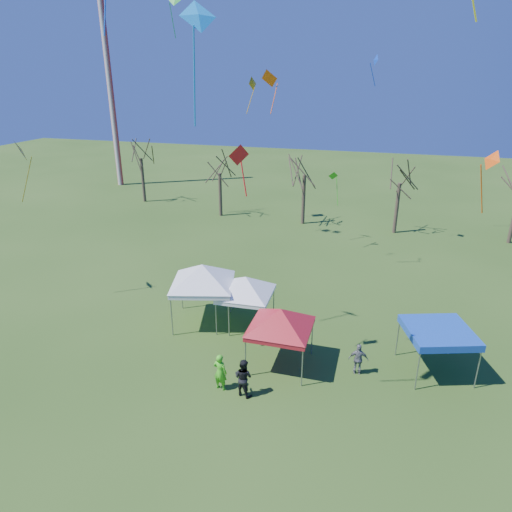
{
  "coord_description": "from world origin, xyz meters",
  "views": [
    {
      "loc": [
        5.08,
        -16.71,
        13.22
      ],
      "look_at": [
        -0.72,
        3.0,
        5.02
      ],
      "focal_mm": 32.0,
      "sensor_mm": 36.0,
      "label": 1
    }
  ],
  "objects_px": {
    "tree_1": "(219,157)",
    "tent_white_mid": "(246,280)",
    "person_dark": "(243,377)",
    "radio_mast": "(109,81)",
    "tent_blue": "(439,333)",
    "person_grey": "(358,359)",
    "tree_0": "(140,142)",
    "tent_white_west": "(202,269)",
    "tree_3": "(402,165)",
    "person_green": "(220,372)",
    "tent_red": "(281,313)",
    "tree_2": "(305,157)"
  },
  "relations": [
    {
      "from": "tree_1",
      "to": "person_green",
      "type": "bearing_deg",
      "value": -69.54
    },
    {
      "from": "tent_white_mid",
      "to": "tree_0",
      "type": "bearing_deg",
      "value": 130.02
    },
    {
      "from": "tent_white_mid",
      "to": "tent_blue",
      "type": "relative_size",
      "value": 1.07
    },
    {
      "from": "person_dark",
      "to": "tent_white_mid",
      "type": "bearing_deg",
      "value": -57.35
    },
    {
      "from": "tree_2",
      "to": "radio_mast",
      "type": "bearing_deg",
      "value": 159.43
    },
    {
      "from": "tree_3",
      "to": "person_dark",
      "type": "distance_m",
      "value": 26.3
    },
    {
      "from": "tree_1",
      "to": "person_grey",
      "type": "bearing_deg",
      "value": -55.87
    },
    {
      "from": "tree_3",
      "to": "person_dark",
      "type": "xyz_separation_m",
      "value": [
        -6.15,
        -25.04,
        -5.19
      ]
    },
    {
      "from": "tent_blue",
      "to": "person_grey",
      "type": "height_order",
      "value": "tent_blue"
    },
    {
      "from": "tree_0",
      "to": "tree_3",
      "type": "bearing_deg",
      "value": -7.08
    },
    {
      "from": "person_grey",
      "to": "radio_mast",
      "type": "bearing_deg",
      "value": -50.55
    },
    {
      "from": "tent_blue",
      "to": "tree_1",
      "type": "bearing_deg",
      "value": 131.28
    },
    {
      "from": "tent_blue",
      "to": "person_green",
      "type": "bearing_deg",
      "value": -156.06
    },
    {
      "from": "tent_red",
      "to": "person_dark",
      "type": "relative_size",
      "value": 2.26
    },
    {
      "from": "person_green",
      "to": "tree_0",
      "type": "bearing_deg",
      "value": -46.02
    },
    {
      "from": "tree_1",
      "to": "tree_3",
      "type": "height_order",
      "value": "tree_3"
    },
    {
      "from": "tree_0",
      "to": "tent_white_west",
      "type": "bearing_deg",
      "value": -54.03
    },
    {
      "from": "radio_mast",
      "to": "person_green",
      "type": "height_order",
      "value": "radio_mast"
    },
    {
      "from": "tent_red",
      "to": "person_dark",
      "type": "height_order",
      "value": "tent_red"
    },
    {
      "from": "tree_3",
      "to": "tent_white_west",
      "type": "height_order",
      "value": "tree_3"
    },
    {
      "from": "tree_1",
      "to": "person_grey",
      "type": "xyz_separation_m",
      "value": [
        15.37,
        -22.68,
        -5.0
      ]
    },
    {
      "from": "radio_mast",
      "to": "tent_blue",
      "type": "relative_size",
      "value": 6.77
    },
    {
      "from": "tent_red",
      "to": "person_grey",
      "type": "relative_size",
      "value": 2.56
    },
    {
      "from": "tent_white_west",
      "to": "tent_white_mid",
      "type": "relative_size",
      "value": 1.13
    },
    {
      "from": "radio_mast",
      "to": "tent_white_mid",
      "type": "bearing_deg",
      "value": -48.2
    },
    {
      "from": "tent_white_west",
      "to": "person_grey",
      "type": "bearing_deg",
      "value": -15.91
    },
    {
      "from": "tent_blue",
      "to": "person_dark",
      "type": "height_order",
      "value": "tent_blue"
    },
    {
      "from": "radio_mast",
      "to": "tent_white_west",
      "type": "distance_m",
      "value": 38.98
    },
    {
      "from": "tree_1",
      "to": "tent_blue",
      "type": "height_order",
      "value": "tree_1"
    },
    {
      "from": "tree_0",
      "to": "tent_white_mid",
      "type": "xyz_separation_m",
      "value": [
        19.04,
        -22.68,
        -3.66
      ]
    },
    {
      "from": "tent_white_mid",
      "to": "person_green",
      "type": "bearing_deg",
      "value": -84.14
    },
    {
      "from": "tree_1",
      "to": "tent_white_mid",
      "type": "height_order",
      "value": "tree_1"
    },
    {
      "from": "tent_white_mid",
      "to": "tent_blue",
      "type": "xyz_separation_m",
      "value": [
        9.86,
        -1.5,
        -0.72
      ]
    },
    {
      "from": "radio_mast",
      "to": "tent_white_mid",
      "type": "relative_size",
      "value": 6.31
    },
    {
      "from": "tent_white_mid",
      "to": "person_dark",
      "type": "bearing_deg",
      "value": -73.55
    },
    {
      "from": "tree_1",
      "to": "tent_white_mid",
      "type": "xyz_separation_m",
      "value": [
        8.96,
        -19.94,
        -2.97
      ]
    },
    {
      "from": "tree_1",
      "to": "tree_2",
      "type": "distance_m",
      "value": 8.42
    },
    {
      "from": "person_dark",
      "to": "tree_2",
      "type": "bearing_deg",
      "value": -68.74
    },
    {
      "from": "tree_0",
      "to": "tent_red",
      "type": "distance_m",
      "value": 33.91
    },
    {
      "from": "radio_mast",
      "to": "tree_1",
      "type": "height_order",
      "value": "radio_mast"
    },
    {
      "from": "tent_red",
      "to": "person_grey",
      "type": "distance_m",
      "value": 4.26
    },
    {
      "from": "tent_white_west",
      "to": "tent_red",
      "type": "xyz_separation_m",
      "value": [
        5.14,
        -2.88,
        -0.44
      ]
    },
    {
      "from": "tent_white_west",
      "to": "person_dark",
      "type": "xyz_separation_m",
      "value": [
        4.12,
        -5.49,
        -2.41
      ]
    },
    {
      "from": "radio_mast",
      "to": "tent_white_mid",
      "type": "xyz_separation_m",
      "value": [
        26.19,
        -29.29,
        -9.68
      ]
    },
    {
      "from": "tent_red",
      "to": "tree_0",
      "type": "bearing_deg",
      "value": 130.17
    },
    {
      "from": "tree_3",
      "to": "person_green",
      "type": "xyz_separation_m",
      "value": [
        -7.26,
        -24.96,
        -5.19
      ]
    },
    {
      "from": "tree_2",
      "to": "tent_white_west",
      "type": "distance_m",
      "value": 20.19
    },
    {
      "from": "radio_mast",
      "to": "tent_white_west",
      "type": "bearing_deg",
      "value": -51.15
    },
    {
      "from": "tent_white_mid",
      "to": "person_dark",
      "type": "distance_m",
      "value": 6.26
    },
    {
      "from": "radio_mast",
      "to": "person_dark",
      "type": "bearing_deg",
      "value": -51.46
    }
  ]
}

